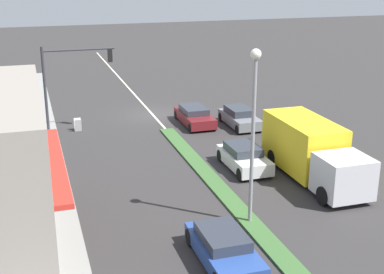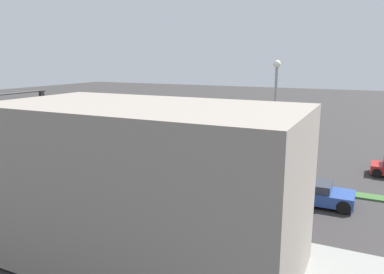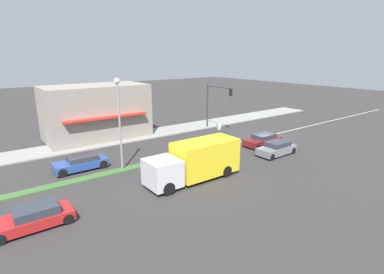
{
  "view_description": "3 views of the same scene",
  "coord_description": "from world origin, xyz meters",
  "px_view_note": "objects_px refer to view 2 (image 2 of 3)",
  "views": [
    {
      "loc": [
        8.54,
        36.99,
        10.61
      ],
      "look_at": [
        0.72,
        12.02,
        2.08
      ],
      "focal_mm": 50.0,
      "sensor_mm": 36.0,
      "label": 1
    },
    {
      "loc": [
        21.89,
        23.12,
        7.52
      ],
      "look_at": [
        -0.62,
        12.25,
        2.31
      ],
      "focal_mm": 35.0,
      "sensor_mm": 36.0,
      "label": 2
    },
    {
      "loc": [
        -21.84,
        27.2,
        9.11
      ],
      "look_at": [
        -0.92,
        11.56,
        1.99
      ],
      "focal_mm": 28.0,
      "sensor_mm": 36.0,
      "label": 3
    }
  ],
  "objects_px": {
    "delivery_truck": "(240,140)",
    "coupe_blue": "(311,192)",
    "van_white": "(199,155)",
    "suv_grey": "(136,139)",
    "pedestrian": "(68,200)",
    "warning_aframe_sign": "(16,169)",
    "sedan_maroon": "(103,144)",
    "street_lamp": "(275,107)",
    "traffic_signal_main": "(8,118)"
  },
  "relations": [
    {
      "from": "pedestrian",
      "to": "van_white",
      "type": "relative_size",
      "value": 0.44
    },
    {
      "from": "pedestrian",
      "to": "warning_aframe_sign",
      "type": "distance_m",
      "value": 8.98
    },
    {
      "from": "street_lamp",
      "to": "suv_grey",
      "type": "distance_m",
      "value": 14.88
    },
    {
      "from": "warning_aframe_sign",
      "to": "traffic_signal_main",
      "type": "bearing_deg",
      "value": 33.03
    },
    {
      "from": "van_white",
      "to": "coupe_blue",
      "type": "height_order",
      "value": "van_white"
    },
    {
      "from": "delivery_truck",
      "to": "pedestrian",
      "type": "bearing_deg",
      "value": -14.23
    },
    {
      "from": "street_lamp",
      "to": "van_white",
      "type": "height_order",
      "value": "street_lamp"
    },
    {
      "from": "street_lamp",
      "to": "traffic_signal_main",
      "type": "bearing_deg",
      "value": -68.1
    },
    {
      "from": "street_lamp",
      "to": "delivery_truck",
      "type": "xyz_separation_m",
      "value": [
        -5.0,
        -3.76,
        -3.31
      ]
    },
    {
      "from": "delivery_truck",
      "to": "coupe_blue",
      "type": "distance_m",
      "value": 9.68
    },
    {
      "from": "delivery_truck",
      "to": "van_white",
      "type": "relative_size",
      "value": 1.95
    },
    {
      "from": "street_lamp",
      "to": "sedan_maroon",
      "type": "height_order",
      "value": "street_lamp"
    },
    {
      "from": "pedestrian",
      "to": "sedan_maroon",
      "type": "height_order",
      "value": "pedestrian"
    },
    {
      "from": "pedestrian",
      "to": "delivery_truck",
      "type": "bearing_deg",
      "value": 165.77
    },
    {
      "from": "sedan_maroon",
      "to": "suv_grey",
      "type": "bearing_deg",
      "value": 154.43
    },
    {
      "from": "sedan_maroon",
      "to": "warning_aframe_sign",
      "type": "bearing_deg",
      "value": -5.96
    },
    {
      "from": "warning_aframe_sign",
      "to": "coupe_blue",
      "type": "xyz_separation_m",
      "value": [
        -3.45,
        18.2,
        0.17
      ]
    },
    {
      "from": "traffic_signal_main",
      "to": "van_white",
      "type": "distance_m",
      "value": 12.89
    },
    {
      "from": "traffic_signal_main",
      "to": "suv_grey",
      "type": "relative_size",
      "value": 1.41
    },
    {
      "from": "traffic_signal_main",
      "to": "warning_aframe_sign",
      "type": "xyz_separation_m",
      "value": [
        -0.47,
        -0.31,
        -3.47
      ]
    },
    {
      "from": "van_white",
      "to": "traffic_signal_main",
      "type": "bearing_deg",
      "value": -48.13
    },
    {
      "from": "delivery_truck",
      "to": "suv_grey",
      "type": "distance_m",
      "value": 9.66
    },
    {
      "from": "coupe_blue",
      "to": "sedan_maroon",
      "type": "bearing_deg",
      "value": -104.21
    },
    {
      "from": "traffic_signal_main",
      "to": "sedan_maroon",
      "type": "bearing_deg",
      "value": 176.47
    },
    {
      "from": "street_lamp",
      "to": "pedestrian",
      "type": "distance_m",
      "value": 12.56
    },
    {
      "from": "suv_grey",
      "to": "coupe_blue",
      "type": "distance_m",
      "value": 17.58
    },
    {
      "from": "van_white",
      "to": "pedestrian",
      "type": "bearing_deg",
      "value": -7.19
    },
    {
      "from": "warning_aframe_sign",
      "to": "van_white",
      "type": "xyz_separation_m",
      "value": [
        -7.85,
        9.59,
        0.21
      ]
    },
    {
      "from": "pedestrian",
      "to": "warning_aframe_sign",
      "type": "height_order",
      "value": "pedestrian"
    },
    {
      "from": "sedan_maroon",
      "to": "coupe_blue",
      "type": "xyz_separation_m",
      "value": [
        4.4,
        17.38,
        0.01
      ]
    },
    {
      "from": "traffic_signal_main",
      "to": "van_white",
      "type": "height_order",
      "value": "traffic_signal_main"
    },
    {
      "from": "pedestrian",
      "to": "warning_aframe_sign",
      "type": "relative_size",
      "value": 2.04
    },
    {
      "from": "pedestrian",
      "to": "sedan_maroon",
      "type": "xyz_separation_m",
      "value": [
        -11.61,
        -7.31,
        -0.43
      ]
    },
    {
      "from": "warning_aframe_sign",
      "to": "van_white",
      "type": "bearing_deg",
      "value": 129.3
    },
    {
      "from": "warning_aframe_sign",
      "to": "coupe_blue",
      "type": "height_order",
      "value": "coupe_blue"
    },
    {
      "from": "sedan_maroon",
      "to": "street_lamp",
      "type": "bearing_deg",
      "value": 81.5
    },
    {
      "from": "sedan_maroon",
      "to": "pedestrian",
      "type": "bearing_deg",
      "value": 32.18
    },
    {
      "from": "coupe_blue",
      "to": "delivery_truck",
      "type": "bearing_deg",
      "value": -138.31
    },
    {
      "from": "street_lamp",
      "to": "warning_aframe_sign",
      "type": "height_order",
      "value": "street_lamp"
    },
    {
      "from": "van_white",
      "to": "coupe_blue",
      "type": "relative_size",
      "value": 0.93
    },
    {
      "from": "sedan_maroon",
      "to": "coupe_blue",
      "type": "height_order",
      "value": "sedan_maroon"
    },
    {
      "from": "traffic_signal_main",
      "to": "coupe_blue",
      "type": "height_order",
      "value": "traffic_signal_main"
    },
    {
      "from": "street_lamp",
      "to": "suv_grey",
      "type": "height_order",
      "value": "street_lamp"
    },
    {
      "from": "street_lamp",
      "to": "coupe_blue",
      "type": "xyz_separation_m",
      "value": [
        2.2,
        2.65,
        -4.18
      ]
    },
    {
      "from": "traffic_signal_main",
      "to": "coupe_blue",
      "type": "xyz_separation_m",
      "value": [
        -3.92,
        17.89,
        -3.31
      ]
    },
    {
      "from": "sedan_maroon",
      "to": "van_white",
      "type": "relative_size",
      "value": 1.1
    },
    {
      "from": "van_white",
      "to": "suv_grey",
      "type": "distance_m",
      "value": 7.94
    },
    {
      "from": "van_white",
      "to": "suv_grey",
      "type": "relative_size",
      "value": 0.97
    },
    {
      "from": "delivery_truck",
      "to": "sedan_maroon",
      "type": "distance_m",
      "value": 11.35
    },
    {
      "from": "delivery_truck",
      "to": "coupe_blue",
      "type": "xyz_separation_m",
      "value": [
        7.2,
        6.41,
        -0.87
      ]
    }
  ]
}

